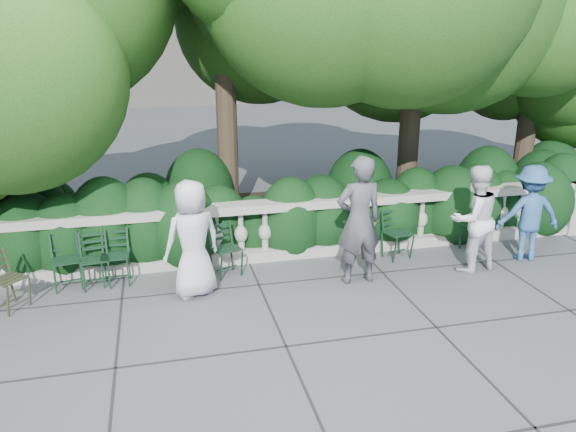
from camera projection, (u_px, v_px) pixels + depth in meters
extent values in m
plane|color=#484A4E|center=(305.00, 305.00, 7.85)|extent=(90.00, 90.00, 0.00)
cube|color=#9E998E|center=(277.00, 253.00, 9.49)|extent=(12.00, 0.32, 0.18)
cube|color=#9E998E|center=(277.00, 205.00, 9.23)|extent=(12.00, 0.36, 0.14)
cube|color=#9E998E|center=(574.00, 206.00, 10.64)|extent=(0.44, 0.44, 1.00)
cylinder|color=#3F3023|center=(31.00, 169.00, 9.68)|extent=(0.40, 0.40, 2.80)
ellipsoid|color=#193C10|center=(4.00, 30.00, 8.56)|extent=(5.28, 5.28, 3.96)
cylinder|color=#3F3023|center=(227.00, 137.00, 10.91)|extent=(0.40, 0.40, 3.40)
cylinder|color=#3F3023|center=(408.00, 146.00, 11.10)|extent=(0.40, 0.40, 3.00)
ellipsoid|color=#193C10|center=(429.00, 16.00, 9.92)|extent=(5.52, 5.52, 4.14)
cylinder|color=#3F3023|center=(524.00, 145.00, 12.29)|extent=(0.40, 0.40, 2.60)
ellipsoid|color=#193C10|center=(550.00, 45.00, 11.26)|extent=(4.80, 4.80, 3.60)
imported|color=silver|center=(192.00, 239.00, 7.94)|extent=(0.97, 0.80, 1.71)
imported|color=#46474C|center=(359.00, 221.00, 8.32)|extent=(0.74, 0.51, 1.96)
imported|color=white|center=(474.00, 219.00, 8.79)|extent=(0.91, 0.75, 1.71)
imported|color=#2F5A8E|center=(529.00, 213.00, 9.23)|extent=(1.13, 0.78, 1.61)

